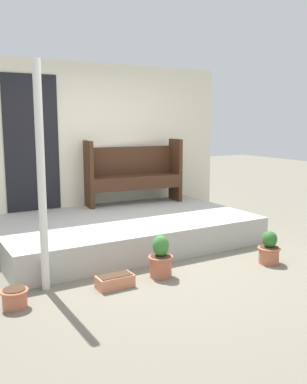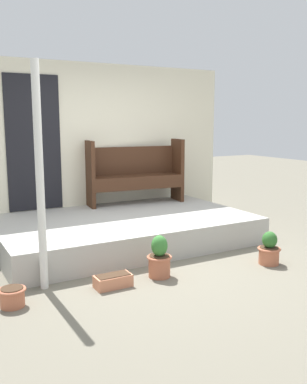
{
  "view_description": "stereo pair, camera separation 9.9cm",
  "coord_description": "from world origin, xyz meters",
  "px_view_note": "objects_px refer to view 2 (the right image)",
  "views": [
    {
      "loc": [
        -2.62,
        -4.25,
        1.72
      ],
      "look_at": [
        0.07,
        0.37,
        0.82
      ],
      "focal_mm": 40.0,
      "sensor_mm": 36.0,
      "label": 1
    },
    {
      "loc": [
        -2.53,
        -4.3,
        1.72
      ],
      "look_at": [
        0.07,
        0.37,
        0.82
      ],
      "focal_mm": 40.0,
      "sensor_mm": 36.0,
      "label": 2
    }
  ],
  "objects_px": {
    "flower_pot_middle": "(159,259)",
    "flower_pot_right": "(269,250)",
    "flower_pot_left": "(12,296)",
    "planter_box_rect": "(113,281)",
    "bench": "(135,171)",
    "support_post": "(40,178)"
  },
  "relations": [
    {
      "from": "bench",
      "to": "flower_pot_middle",
      "type": "bearing_deg",
      "value": -104.4
    },
    {
      "from": "flower_pot_left",
      "to": "flower_pot_middle",
      "type": "relative_size",
      "value": 0.55
    },
    {
      "from": "flower_pot_right",
      "to": "planter_box_rect",
      "type": "xyz_separation_m",
      "value": [
        -1.94,
        0.25,
        -0.11
      ]
    },
    {
      "from": "flower_pot_middle",
      "to": "flower_pot_right",
      "type": "bearing_deg",
      "value": -11.36
    },
    {
      "from": "bench",
      "to": "flower_pot_right",
      "type": "bearing_deg",
      "value": -72.32
    },
    {
      "from": "flower_pot_middle",
      "to": "planter_box_rect",
      "type": "xyz_separation_m",
      "value": [
        -0.57,
        -0.02,
        -0.14
      ]
    },
    {
      "from": "bench",
      "to": "flower_pot_left",
      "type": "height_order",
      "value": "bench"
    },
    {
      "from": "flower_pot_middle",
      "to": "flower_pot_right",
      "type": "xyz_separation_m",
      "value": [
        1.37,
        -0.28,
        -0.03
      ]
    },
    {
      "from": "bench",
      "to": "support_post",
      "type": "bearing_deg",
      "value": -130.09
    },
    {
      "from": "bench",
      "to": "flower_pot_right",
      "type": "height_order",
      "value": "bench"
    },
    {
      "from": "support_post",
      "to": "flower_pot_middle",
      "type": "xyz_separation_m",
      "value": [
        1.2,
        -0.3,
        -0.94
      ]
    },
    {
      "from": "flower_pot_right",
      "to": "planter_box_rect",
      "type": "relative_size",
      "value": 1.05
    },
    {
      "from": "flower_pot_middle",
      "to": "planter_box_rect",
      "type": "bearing_deg",
      "value": -177.5
    },
    {
      "from": "flower_pot_left",
      "to": "planter_box_rect",
      "type": "relative_size",
      "value": 0.68
    },
    {
      "from": "planter_box_rect",
      "to": "bench",
      "type": "bearing_deg",
      "value": 58.36
    },
    {
      "from": "bench",
      "to": "flower_pot_middle",
      "type": "xyz_separation_m",
      "value": [
        -0.84,
        -2.27,
        -0.69
      ]
    },
    {
      "from": "flower_pot_middle",
      "to": "planter_box_rect",
      "type": "distance_m",
      "value": 0.59
    },
    {
      "from": "flower_pot_left",
      "to": "support_post",
      "type": "bearing_deg",
      "value": 38.18
    },
    {
      "from": "flower_pot_right",
      "to": "flower_pot_middle",
      "type": "bearing_deg",
      "value": 168.64
    },
    {
      "from": "flower_pot_left",
      "to": "flower_pot_right",
      "type": "xyz_separation_m",
      "value": [
        2.95,
        -0.27,
        0.07
      ]
    },
    {
      "from": "support_post",
      "to": "flower_pot_middle",
      "type": "distance_m",
      "value": 1.56
    },
    {
      "from": "flower_pot_middle",
      "to": "planter_box_rect",
      "type": "height_order",
      "value": "flower_pot_middle"
    }
  ]
}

